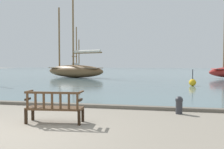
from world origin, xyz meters
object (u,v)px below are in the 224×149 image
mooring_bollard (179,104)px  channel_buoy (193,82)px  sailboat_outer_starboard (76,69)px  sailboat_nearest_port (75,70)px  park_bench (54,107)px

mooring_bollard → channel_buoy: 10.13m
sailboat_outer_starboard → mooring_bollard: (16.18, -34.04, -0.42)m
sailboat_nearest_port → sailboat_outer_starboard: size_ratio=1.24×
sailboat_outer_starboard → park_bench: bearing=-70.7°
sailboat_outer_starboard → mooring_bollard: size_ratio=13.66×
sailboat_nearest_port → sailboat_outer_starboard: (-5.50, 15.47, -0.21)m
sailboat_nearest_port → channel_buoy: sailboat_nearest_port is taller
sailboat_outer_starboard → sailboat_nearest_port: bearing=-70.4°
sailboat_nearest_port → sailboat_outer_starboard: bearing=109.6°
park_bench → sailboat_nearest_port: size_ratio=0.16×
park_bench → channel_buoy: channel_buoy is taller
mooring_bollard → channel_buoy: size_ratio=0.50×
sailboat_nearest_port → sailboat_outer_starboard: 16.42m
mooring_bollard → channel_buoy: (1.46, 10.02, 0.01)m
sailboat_nearest_port → mooring_bollard: bearing=-60.1°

